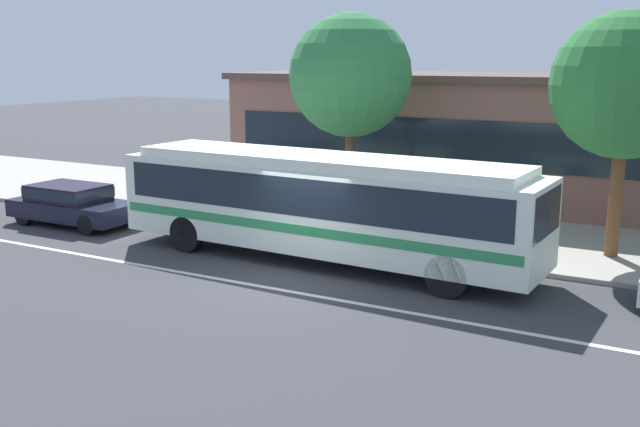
% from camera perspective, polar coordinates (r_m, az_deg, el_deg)
% --- Properties ---
extents(ground_plane, '(120.00, 120.00, 0.00)m').
position_cam_1_polar(ground_plane, '(17.81, -2.09, -5.19)').
color(ground_plane, '#37383D').
extents(sidewalk_slab, '(60.00, 8.00, 0.12)m').
position_cam_1_polar(sidewalk_slab, '(24.01, 6.69, -0.54)').
color(sidewalk_slab, '#9E9A93').
rests_on(sidewalk_slab, ground_plane).
extents(lane_stripe_center, '(56.00, 0.16, 0.01)m').
position_cam_1_polar(lane_stripe_center, '(17.16, -3.46, -5.88)').
color(lane_stripe_center, silver).
rests_on(lane_stripe_center, ground_plane).
extents(transit_bus, '(11.66, 2.98, 2.81)m').
position_cam_1_polar(transit_bus, '(19.02, 0.19, 1.03)').
color(transit_bus, white).
rests_on(transit_bus, ground_plane).
extents(sedan_behind_bus, '(4.23, 1.85, 1.29)m').
position_cam_1_polar(sedan_behind_bus, '(24.71, -18.74, 0.82)').
color(sedan_behind_bus, black).
rests_on(sedan_behind_bus, ground_plane).
extents(pedestrian_waiting_near_sign, '(0.46, 0.46, 1.70)m').
position_cam_1_polar(pedestrian_waiting_near_sign, '(20.78, 4.53, 0.50)').
color(pedestrian_waiting_near_sign, '#67614A').
rests_on(pedestrian_waiting_near_sign, sidewalk_slab).
extents(pedestrian_walking_along_curb, '(0.43, 0.43, 1.68)m').
position_cam_1_polar(pedestrian_walking_along_curb, '(22.46, -4.64, 1.35)').
color(pedestrian_walking_along_curb, '#3B342D').
rests_on(pedestrian_walking_along_curb, sidewalk_slab).
extents(pedestrian_standing_by_tree, '(0.46, 0.46, 1.64)m').
position_cam_1_polar(pedestrian_standing_by_tree, '(21.24, 4.98, 0.62)').
color(pedestrian_standing_by_tree, navy).
rests_on(pedestrian_standing_by_tree, sidewalk_slab).
extents(bus_stop_sign, '(0.14, 0.44, 2.32)m').
position_cam_1_polar(bus_stop_sign, '(19.46, 12.58, 0.92)').
color(bus_stop_sign, gray).
rests_on(bus_stop_sign, sidewalk_slab).
extents(street_tree_near_stop, '(3.89, 3.89, 6.53)m').
position_cam_1_polar(street_tree_near_stop, '(23.50, 2.39, 10.66)').
color(street_tree_near_stop, brown).
rests_on(street_tree_near_stop, sidewalk_slab).
extents(street_tree_mid_block, '(3.75, 3.75, 6.34)m').
position_cam_1_polar(street_tree_mid_block, '(20.30, 22.66, 9.14)').
color(street_tree_mid_block, brown).
rests_on(street_tree_mid_block, sidewalk_slab).
extents(station_building, '(19.18, 6.80, 4.66)m').
position_cam_1_polar(station_building, '(28.15, 12.82, 5.81)').
color(station_building, '#87594F').
rests_on(station_building, ground_plane).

